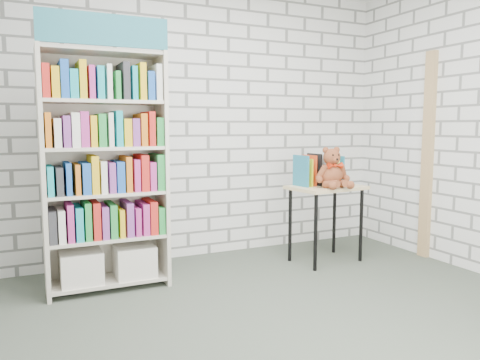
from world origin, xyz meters
name	(u,v)px	position (x,y,z in m)	size (l,w,h in m)	color
ground	(285,331)	(0.00, 0.00, 0.00)	(4.50, 4.50, 0.00)	#40483D
room_shell	(289,56)	(0.00, 0.00, 1.78)	(4.52, 4.02, 2.81)	silver
bookshelf	(105,169)	(-0.92, 1.36, 1.00)	(0.98, 0.38, 2.20)	beige
display_table	(326,197)	(1.19, 1.24, 0.66)	(0.77, 0.58, 0.76)	#D9BF82
table_books	(319,170)	(1.18, 1.35, 0.91)	(0.52, 0.28, 0.29)	teal
teddy_bear	(333,171)	(1.18, 1.13, 0.92)	(0.36, 0.34, 0.39)	brown
door_trim	(427,156)	(2.23, 0.95, 1.05)	(0.05, 0.12, 2.10)	tan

